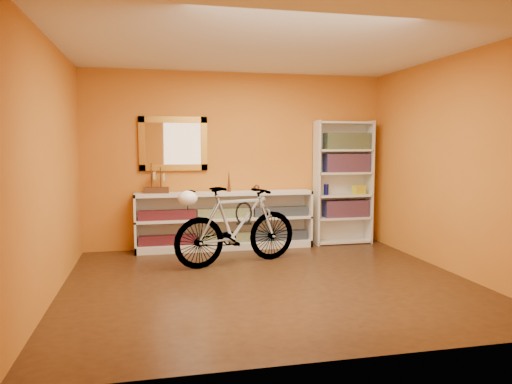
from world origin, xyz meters
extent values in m
cube|color=black|center=(0.00, 0.00, -0.01)|extent=(4.50, 4.00, 0.01)
cube|color=silver|center=(0.00, 0.00, 2.60)|extent=(4.50, 4.00, 0.01)
cube|color=#C06A1C|center=(0.00, 2.00, 1.30)|extent=(4.50, 0.01, 2.60)
cube|color=#C06A1C|center=(-2.25, 0.00, 1.30)|extent=(0.01, 4.00, 2.60)
cube|color=#C06A1C|center=(2.25, 0.00, 1.30)|extent=(0.01, 4.00, 2.60)
cube|color=#8E5C19|center=(-0.95, 1.97, 1.55)|extent=(0.98, 0.06, 0.78)
cube|color=silver|center=(0.90, 1.99, 0.25)|extent=(0.09, 0.02, 0.09)
cube|color=black|center=(-0.22, 1.79, 0.17)|extent=(2.50, 0.13, 0.14)
cube|color=navy|center=(-0.22, 1.79, 0.54)|extent=(2.50, 0.13, 0.14)
imported|color=black|center=(-0.71, 1.81, 0.85)|extent=(0.00, 0.00, 0.00)
cone|color=brown|center=(-0.16, 1.81, 1.01)|extent=(0.06, 0.06, 0.33)
sphere|color=brown|center=(0.25, 1.81, 0.90)|extent=(0.09, 0.09, 0.09)
cube|color=maroon|center=(1.68, 1.84, 0.55)|extent=(0.70, 0.22, 0.26)
cube|color=maroon|center=(1.68, 1.84, 1.25)|extent=(0.70, 0.22, 0.28)
cube|color=navy|center=(1.68, 1.84, 1.59)|extent=(0.70, 0.22, 0.25)
cylinder|color=#151B94|center=(1.35, 1.82, 0.85)|extent=(0.08, 0.08, 0.17)
cube|color=maroon|center=(1.43, 1.87, 1.57)|extent=(0.20, 0.20, 0.20)
cube|color=gold|center=(1.88, 1.80, 0.84)|extent=(0.21, 0.16, 0.14)
imported|color=silver|center=(-0.21, 0.88, 0.51)|extent=(0.89, 1.78, 1.01)
ellipsoid|color=white|center=(-0.85, 0.70, 0.89)|extent=(0.24, 0.23, 0.18)
torus|color=black|center=(-0.12, 0.90, 0.66)|extent=(0.22, 0.02, 0.22)
camera|label=1|loc=(-1.27, -5.09, 1.54)|focal=33.62mm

